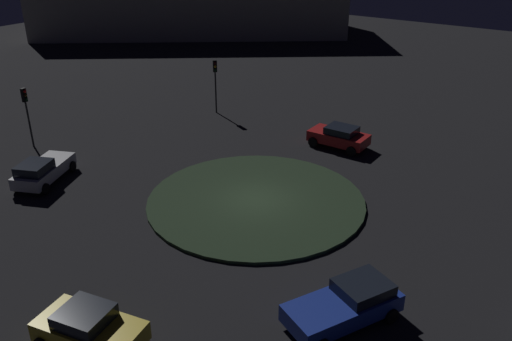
{
  "coord_description": "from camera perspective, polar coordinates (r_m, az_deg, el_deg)",
  "views": [
    {
      "loc": [
        14.36,
        -20.82,
        13.86
      ],
      "look_at": [
        0.0,
        0.0,
        1.88
      ],
      "focal_mm": 37.5,
      "sensor_mm": 36.0,
      "label": 1
    }
  ],
  "objects": [
    {
      "name": "ground_plane",
      "position": [
        28.83,
        0.0,
        -3.37
      ],
      "size": [
        117.77,
        117.77,
        0.0
      ],
      "primitive_type": "plane",
      "color": "black"
    },
    {
      "name": "traffic_light_northwest",
      "position": [
        41.48,
        -4.37,
        10.04
      ],
      "size": [
        0.39,
        0.38,
        4.15
      ],
      "rotation": [
        0.0,
        0.0,
        -0.76
      ],
      "color": "#2D2D2D",
      "rests_on": "ground_plane"
    },
    {
      "name": "car_red",
      "position": [
        35.83,
        8.86,
        3.62
      ],
      "size": [
        3.87,
        2.04,
        1.47
      ],
      "rotation": [
        0.0,
        0.0,
        -0.0
      ],
      "color": "red",
      "rests_on": "ground_plane"
    },
    {
      "name": "roundabout_island",
      "position": [
        28.79,
        0.0,
        -3.22
      ],
      "size": [
        11.68,
        11.68,
        0.17
      ],
      "primitive_type": "cylinder",
      "color": "#263823",
      "rests_on": "ground_plane"
    },
    {
      "name": "car_yellow",
      "position": [
        20.41,
        -17.37,
        -15.8
      ],
      "size": [
        4.11,
        2.69,
        1.58
      ],
      "rotation": [
        0.0,
        0.0,
        3.33
      ],
      "color": "gold",
      "rests_on": "ground_plane"
    },
    {
      "name": "traffic_light_west",
      "position": [
        37.85,
        -23.3,
        6.38
      ],
      "size": [
        0.37,
        0.32,
        4.02
      ],
      "rotation": [
        0.0,
        0.0,
        0.12
      ],
      "color": "#2D2D2D",
      "rests_on": "ground_plane"
    },
    {
      "name": "car_blue",
      "position": [
        20.92,
        9.61,
        -13.85
      ],
      "size": [
        3.65,
        4.83,
        1.47
      ],
      "rotation": [
        0.0,
        0.0,
        4.26
      ],
      "color": "#1E38A5",
      "rests_on": "ground_plane"
    },
    {
      "name": "car_silver",
      "position": [
        32.96,
        -21.83,
        0.02
      ],
      "size": [
        3.27,
        4.53,
        1.51
      ],
      "rotation": [
        0.0,
        0.0,
        1.98
      ],
      "color": "silver",
      "rests_on": "ground_plane"
    }
  ]
}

